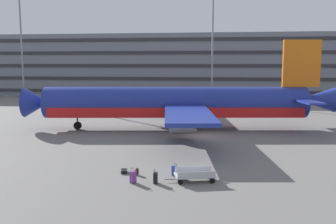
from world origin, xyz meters
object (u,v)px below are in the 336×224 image
object	(u,v)px
suitcase_purple	(156,178)
suitcase_small	(175,171)
suitcase_navy	(133,177)
baggage_cart	(195,175)
airliner	(179,104)
suitcase_scuffed	(124,171)
backpack_laid_flat	(136,172)

from	to	relation	value
suitcase_purple	suitcase_small	size ratio (longest dim) A/B	1.08
suitcase_navy	suitcase_purple	bearing A→B (deg)	3.67
baggage_cart	suitcase_navy	bearing A→B (deg)	-168.05
suitcase_purple	airliner	bearing A→B (deg)	90.73
suitcase_navy	suitcase_scuffed	bearing A→B (deg)	117.73
airliner	suitcase_navy	bearing A→B (deg)	-93.52
backpack_laid_flat	baggage_cart	xyz separation A→B (m)	(4.07, -0.86, 0.18)
airliner	baggage_cart	distance (m)	19.14
suitcase_purple	suitcase_small	bearing A→B (deg)	56.23
suitcase_small	backpack_laid_flat	world-z (taller)	suitcase_small
suitcase_purple	backpack_laid_flat	bearing A→B (deg)	134.79
backpack_laid_flat	baggage_cart	world-z (taller)	baggage_cart
suitcase_scuffed	suitcase_small	size ratio (longest dim) A/B	0.93
airliner	suitcase_small	bearing A→B (deg)	-85.73
suitcase_purple	suitcase_scuffed	bearing A→B (deg)	141.75
suitcase_small	airliner	bearing A→B (deg)	94.27
airliner	suitcase_scuffed	bearing A→B (deg)	-97.54
suitcase_scuffed	suitcase_purple	bearing A→B (deg)	-38.25
backpack_laid_flat	suitcase_purple	bearing A→B (deg)	-45.21
airliner	suitcase_purple	size ratio (longest dim) A/B	38.90
suitcase_small	suitcase_navy	bearing A→B (deg)	-145.89
airliner	suitcase_small	size ratio (longest dim) A/B	42.08
backpack_laid_flat	suitcase_small	bearing A→B (deg)	0.69
airliner	backpack_laid_flat	size ratio (longest dim) A/B	65.31
suitcase_scuffed	backpack_laid_flat	distance (m)	1.08
backpack_laid_flat	suitcase_navy	bearing A→B (deg)	-85.56
airliner	suitcase_navy	xyz separation A→B (m)	(-1.20, -19.60, -2.60)
suitcase_navy	suitcase_small	bearing A→B (deg)	34.11
suitcase_scuffed	backpack_laid_flat	bearing A→B (deg)	-23.47
suitcase_purple	baggage_cart	size ratio (longest dim) A/B	0.28
airliner	suitcase_scuffed	distance (m)	17.87
suitcase_scuffed	suitcase_small	distance (m)	3.68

